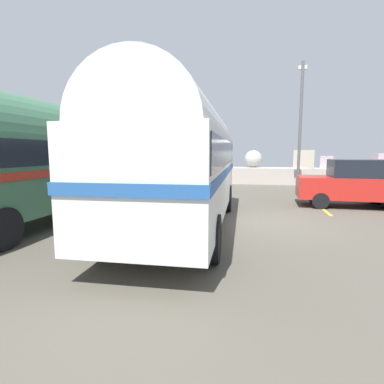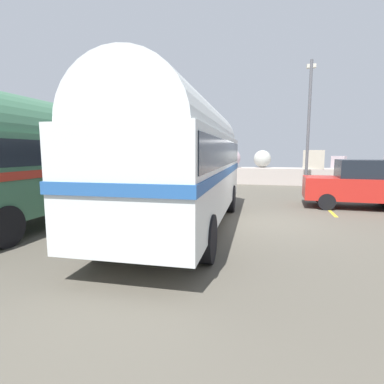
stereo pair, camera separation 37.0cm
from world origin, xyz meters
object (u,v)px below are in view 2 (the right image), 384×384
Objects in this scene: vintage_coach at (184,156)px; lamp_post at (309,121)px; parked_car_nearest at (363,184)px; second_coach at (43,156)px.

lamp_post reaches higher than vintage_coach.
lamp_post is (-1.66, 3.38, 2.71)m from parked_car_nearest.
lamp_post reaches higher than second_coach.
parked_car_nearest is at bearing 36.08° from vintage_coach.
second_coach is 2.07× the size of parked_car_nearest.
vintage_coach is 9.09m from lamp_post.
lamp_post is (4.17, 7.91, 1.63)m from vintage_coach.
lamp_post is at bearing 28.49° from parked_car_nearest.
vintage_coach is 7.46m from parked_car_nearest.
second_coach is at bearing -137.25° from lamp_post.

